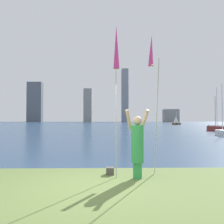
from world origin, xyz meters
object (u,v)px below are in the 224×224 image
kite_flag_left (116,51)px  sailboat_4 (215,126)px  bag (110,171)px  sailboat_1 (223,132)px  sailboat_0 (217,128)px  person (137,144)px  kite_flag_right (152,55)px  sailboat_3 (176,120)px

kite_flag_left → sailboat_4: 35.38m
kite_flag_left → bag: (-0.16, 0.42, -3.25)m
bag → sailboat_1: (10.23, 13.80, 0.23)m
kite_flag_left → sailboat_4: sailboat_4 is taller
sailboat_0 → kite_flag_left: bearing=-121.3°
person → kite_flag_left: 2.53m
kite_flag_right → sailboat_4: 34.12m
bag → sailboat_3: sailboat_3 is taller
sailboat_1 → bag: bearing=-126.5°
kite_flag_right → sailboat_0: size_ratio=0.75×
person → kite_flag_right: bearing=56.7°
sailboat_1 → sailboat_3: 39.94m
kite_flag_right → sailboat_4: bearing=61.5°
sailboat_3 → kite_flag_left: bearing=-108.4°
kite_flag_left → sailboat_3: (17.78, 53.41, -2.25)m
kite_flag_left → sailboat_1: bearing=54.7°
kite_flag_left → sailboat_1: (10.07, 14.23, -3.02)m
bag → sailboat_0: sailboat_0 is taller
kite_flag_left → sailboat_1: sailboat_1 is taller
bag → sailboat_4: bearing=60.0°
sailboat_0 → sailboat_4: sailboat_0 is taller
sailboat_4 → sailboat_3: bearing=88.8°
person → sailboat_4: bearing=61.2°
sailboat_1 → sailboat_4: sailboat_4 is taller
sailboat_1 → sailboat_4: (7.25, 16.47, -0.01)m
kite_flag_left → person: bearing=0.5°
sailboat_0 → sailboat_4: (4.03, 8.83, -0.06)m
kite_flag_right → person: bearing=-123.1°
sailboat_4 → bag: bearing=-120.0°
kite_flag_right → sailboat_0: (12.19, 21.01, -3.09)m
kite_flag_right → sailboat_0: bearing=59.9°
sailboat_3 → sailboat_4: 22.73m
sailboat_0 → sailboat_3: 31.87m
person → sailboat_1: size_ratio=0.39×
sailboat_3 → sailboat_4: (-0.46, -22.71, -0.78)m
sailboat_4 → kite_flag_left: bearing=-119.4°
kite_flag_left → kite_flag_right: 1.40m
sailboat_3 → person: bearing=-107.9°
person → sailboat_3: (17.23, 53.40, 0.22)m
sailboat_1 → person: bearing=-123.8°
kite_flag_left → sailboat_3: bearing=71.6°
person → sailboat_4: sailboat_4 is taller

